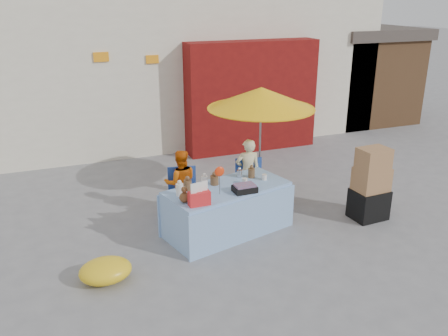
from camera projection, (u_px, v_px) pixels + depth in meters
name	position (u px, v px, depth m)	size (l,w,h in m)	color
ground	(233.00, 242.00, 7.35)	(80.00, 80.00, 0.00)	slate
backdrop	(147.00, 13.00, 13.01)	(14.00, 8.00, 7.80)	silver
market_table	(227.00, 209.00, 7.53)	(2.17, 1.40, 1.21)	#8BACDF
chair_left	(184.00, 203.00, 8.06)	(0.56, 0.55, 0.85)	#22439C
chair_right	(251.00, 193.00, 8.49)	(0.56, 0.55, 0.85)	#22439C
vendor_orange	(181.00, 183.00, 8.07)	(0.57, 0.44, 1.17)	#D6590B
vendor_beige	(248.00, 172.00, 8.48)	(0.45, 0.29, 1.23)	beige
umbrella	(261.00, 98.00, 8.27)	(1.90, 1.90, 2.09)	gray
box_stack	(371.00, 187.00, 7.93)	(0.59, 0.50, 1.26)	black
tarp_bundle	(105.00, 271.00, 6.29)	(0.70, 0.56, 0.31)	yellow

